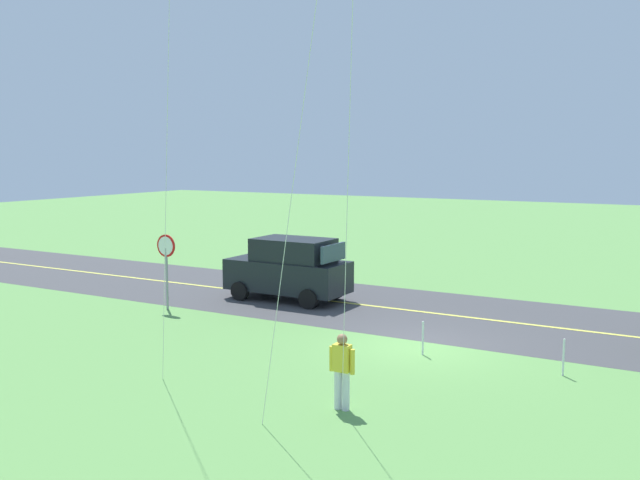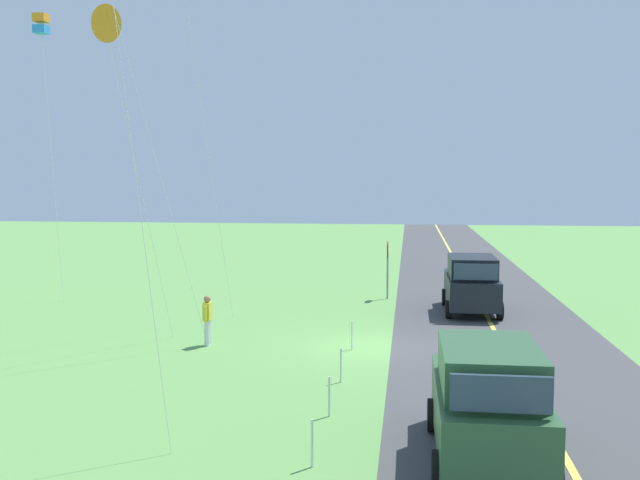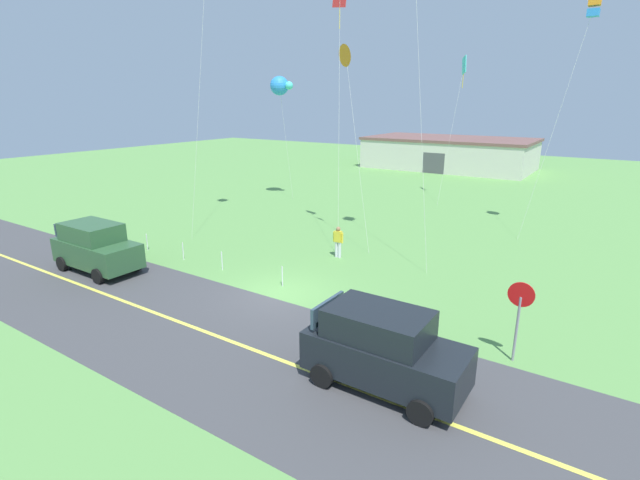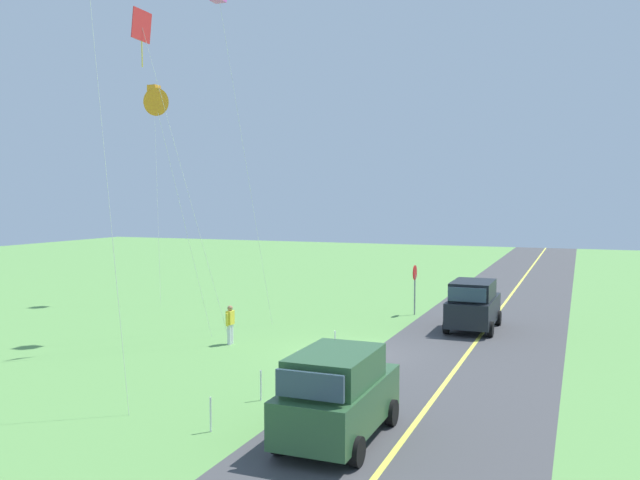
% 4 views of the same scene
% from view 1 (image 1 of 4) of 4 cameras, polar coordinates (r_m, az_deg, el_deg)
% --- Properties ---
extents(ground_plane, '(120.00, 120.00, 0.10)m').
position_cam_1_polar(ground_plane, '(19.72, 7.91, -8.65)').
color(ground_plane, '#60994C').
extents(asphalt_road, '(120.00, 7.00, 0.00)m').
position_cam_1_polar(asphalt_road, '(23.35, 11.58, -6.11)').
color(asphalt_road, '#424244').
rests_on(asphalt_road, ground).
extents(road_centre_stripe, '(120.00, 0.16, 0.00)m').
position_cam_1_polar(road_centre_stripe, '(23.35, 11.58, -6.10)').
color(road_centre_stripe, '#E5E04C').
rests_on(road_centre_stripe, asphalt_road).
extents(car_suv_foreground, '(4.40, 2.12, 2.24)m').
position_cam_1_polar(car_suv_foreground, '(25.31, -2.49, -2.30)').
color(car_suv_foreground, black).
rests_on(car_suv_foreground, ground).
extents(stop_sign, '(0.76, 0.08, 2.56)m').
position_cam_1_polar(stop_sign, '(24.19, -12.34, -1.34)').
color(stop_sign, gray).
rests_on(stop_sign, ground).
extents(person_adult_near, '(0.58, 0.22, 1.60)m').
position_cam_1_polar(person_adult_near, '(14.69, 1.79, -10.39)').
color(person_adult_near, silver).
rests_on(person_adult_near, ground).
extents(fence_post_2, '(0.05, 0.05, 0.90)m').
position_cam_1_polar(fence_post_2, '(17.89, 19.11, -8.96)').
color(fence_post_2, silver).
rests_on(fence_post_2, ground).
extents(fence_post_3, '(0.05, 0.05, 0.90)m').
position_cam_1_polar(fence_post_3, '(18.81, 8.33, -7.86)').
color(fence_post_3, silver).
rests_on(fence_post_3, ground).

